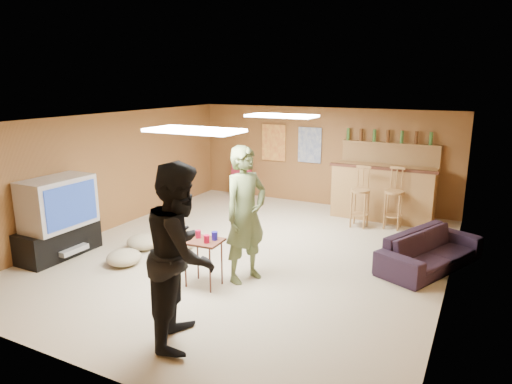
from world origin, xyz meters
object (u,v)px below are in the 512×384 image
at_px(person_olive, 246,215).
at_px(sofa, 430,250).
at_px(person_black, 181,253).
at_px(tray_table, 204,263).
at_px(tv_body, 58,203).
at_px(bar_counter, 383,193).

bearing_deg(person_olive, sofa, -32.82).
xyz_separation_m(person_black, tray_table, (-0.54, 1.21, -0.66)).
xyz_separation_m(tv_body, tray_table, (2.64, 0.13, -0.57)).
distance_m(bar_counter, sofa, 2.54).
xyz_separation_m(person_black, sofa, (2.17, 3.30, -0.72)).
xyz_separation_m(bar_counter, person_black, (-0.97, -5.52, 0.44)).
distance_m(person_olive, person_black, 1.66).
height_order(tv_body, tray_table, tv_body).
height_order(tv_body, bar_counter, tv_body).
relative_size(sofa, tray_table, 2.81).
bearing_deg(person_black, tv_body, 47.23).
height_order(tv_body, sofa, tv_body).
bearing_deg(bar_counter, tray_table, -109.27).
bearing_deg(bar_counter, tv_body, -133.00).
bearing_deg(tray_table, person_black, -66.00).
height_order(bar_counter, person_black, person_black).
xyz_separation_m(sofa, tray_table, (-2.71, -2.10, 0.06)).
relative_size(tv_body, person_olive, 0.57).
relative_size(bar_counter, person_black, 1.01).
height_order(person_olive, tray_table, person_olive).
xyz_separation_m(person_olive, sofa, (2.29, 1.64, -0.69)).
height_order(person_black, tray_table, person_black).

